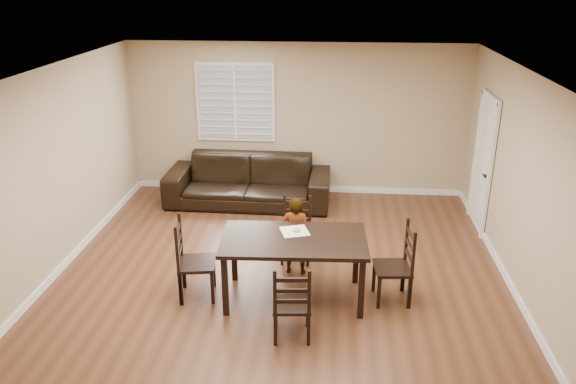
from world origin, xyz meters
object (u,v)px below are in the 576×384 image
object	(u,v)px
chair_left	(186,262)
chair_right	(402,266)
dining_table	(294,245)
chair_far	(292,309)
chair_near	(297,230)
child	(295,236)
donut	(296,230)
sofa	(248,181)

from	to	relation	value
chair_left	chair_right	bearing A→B (deg)	-96.37
dining_table	chair_far	xyz separation A→B (m)	(0.05, -0.91, -0.31)
chair_near	chair_far	bearing A→B (deg)	-86.38
chair_right	child	xyz separation A→B (m)	(-1.35, 0.57, 0.09)
dining_table	chair_right	bearing A→B (deg)	0.26
chair_left	donut	size ratio (longest dim) A/B	10.07
chair_left	chair_right	xyz separation A→B (m)	(2.65, 0.14, -0.02)
chair_left	sofa	distance (m)	3.10
chair_near	dining_table	bearing A→B (deg)	-86.69
chair_left	sofa	world-z (taller)	chair_left
dining_table	sofa	distance (m)	3.19
chair_far	sofa	distance (m)	4.06
chair_left	chair_right	size ratio (longest dim) A/B	1.04
dining_table	chair_near	bearing A→B (deg)	89.63
chair_left	donut	distance (m)	1.41
chair_near	chair_left	bearing A→B (deg)	-136.60
child	donut	distance (m)	0.53
dining_table	chair_near	world-z (taller)	chair_near
sofa	chair_right	bearing A→B (deg)	-50.52
chair_far	chair_right	xyz separation A→B (m)	(1.27, 0.97, 0.04)
chair_far	donut	xyz separation A→B (m)	(-0.03, 1.10, 0.42)
dining_table	chair_right	xyz separation A→B (m)	(1.32, 0.07, -0.27)
child	chair_right	bearing A→B (deg)	162.53
chair_left	chair_near	bearing A→B (deg)	-57.11
chair_near	chair_left	xyz separation A→B (m)	(-1.28, -1.17, 0.06)
chair_far	dining_table	bearing A→B (deg)	-92.18
chair_right	sofa	distance (m)	3.76
chair_near	sofa	size ratio (longest dim) A/B	0.32
chair_far	chair_left	size ratio (longest dim) A/B	0.88
chair_far	chair_left	xyz separation A→B (m)	(-1.37, 0.83, 0.06)
dining_table	chair_right	size ratio (longest dim) A/B	1.77
dining_table	sofa	bearing A→B (deg)	106.19
chair_far	chair_left	world-z (taller)	chair_left
chair_near	donut	xyz separation A→B (m)	(0.06, -0.89, 0.43)
chair_far	sofa	bearing A→B (deg)	-79.82
chair_near	sofa	xyz separation A→B (m)	(-0.98, 1.91, -0.00)
chair_near	child	size ratio (longest dim) A/B	0.84
chair_right	child	bearing A→B (deg)	-118.14
chair_near	chair_right	xyz separation A→B (m)	(1.36, -1.03, 0.04)
chair_near	child	world-z (taller)	child
chair_far	chair_right	size ratio (longest dim) A/B	0.91
chair_left	child	distance (m)	1.48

